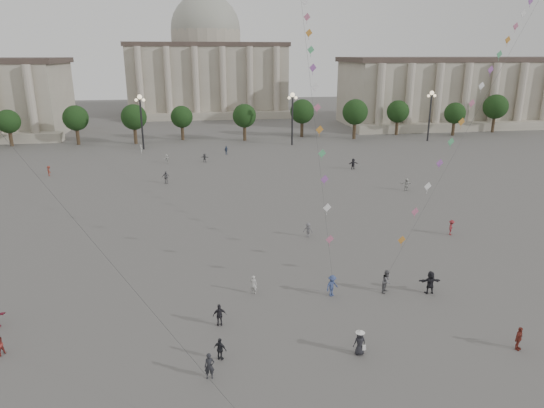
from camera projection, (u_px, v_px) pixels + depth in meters
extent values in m
plane|color=#565351|center=(279.00, 340.00, 32.38)|extent=(360.00, 360.00, 0.00)
cube|color=#9F9685|center=(492.00, 93.00, 130.86)|extent=(80.00, 22.00, 16.00)
cube|color=#443832|center=(496.00, 59.00, 128.29)|extent=(81.60, 22.44, 1.20)
cube|color=#9F9685|center=(518.00, 125.00, 120.71)|extent=(84.00, 4.00, 2.00)
cube|color=#9F9685|center=(208.00, 80.00, 151.87)|extent=(46.00, 30.00, 20.00)
cube|color=#443832|center=(206.00, 45.00, 148.70)|extent=(46.92, 30.60, 1.20)
cube|color=#9F9685|center=(211.00, 116.00, 138.54)|extent=(48.30, 4.00, 2.00)
cylinder|color=#9F9685|center=(206.00, 38.00, 148.13)|extent=(21.00, 21.00, 5.00)
sphere|color=#98998B|center=(206.00, 30.00, 147.38)|extent=(21.00, 21.00, 21.00)
cylinder|color=#332819|center=(11.00, 137.00, 98.97)|extent=(0.70, 0.70, 3.52)
sphere|color=black|center=(8.00, 119.00, 97.87)|extent=(5.12, 5.12, 5.12)
cylinder|color=#332819|center=(73.00, 136.00, 100.79)|extent=(0.70, 0.70, 3.52)
sphere|color=black|center=(70.00, 118.00, 99.69)|extent=(5.12, 5.12, 5.12)
cylinder|color=#332819|center=(132.00, 134.00, 102.61)|extent=(0.70, 0.70, 3.52)
sphere|color=black|center=(131.00, 117.00, 101.51)|extent=(5.12, 5.12, 5.12)
cylinder|color=#332819|center=(189.00, 133.00, 104.43)|extent=(0.70, 0.70, 3.52)
sphere|color=black|center=(188.00, 116.00, 103.33)|extent=(5.12, 5.12, 5.12)
cylinder|color=#332819|center=(245.00, 132.00, 106.25)|extent=(0.70, 0.70, 3.52)
sphere|color=black|center=(244.00, 115.00, 105.15)|extent=(5.12, 5.12, 5.12)
cylinder|color=#332819|center=(298.00, 130.00, 108.07)|extent=(0.70, 0.70, 3.52)
sphere|color=black|center=(298.00, 114.00, 106.97)|extent=(5.12, 5.12, 5.12)
cylinder|color=#332819|center=(350.00, 129.00, 109.89)|extent=(0.70, 0.70, 3.52)
sphere|color=black|center=(351.00, 113.00, 108.79)|extent=(5.12, 5.12, 5.12)
cylinder|color=#332819|center=(400.00, 128.00, 111.71)|extent=(0.70, 0.70, 3.52)
sphere|color=black|center=(401.00, 112.00, 110.61)|extent=(5.12, 5.12, 5.12)
cylinder|color=#332819|center=(448.00, 127.00, 113.53)|extent=(0.70, 0.70, 3.52)
sphere|color=black|center=(450.00, 111.00, 112.43)|extent=(5.12, 5.12, 5.12)
cylinder|color=#332819|center=(495.00, 125.00, 115.35)|extent=(0.70, 0.70, 3.52)
sphere|color=black|center=(497.00, 110.00, 114.25)|extent=(5.12, 5.12, 5.12)
cylinder|color=#262628|center=(142.00, 124.00, 94.56)|extent=(0.36, 0.36, 10.00)
sphere|color=#FFE5B2|center=(140.00, 97.00, 93.01)|extent=(0.90, 0.90, 0.90)
sphere|color=#FFE5B2|center=(136.00, 100.00, 93.08)|extent=(0.60, 0.60, 0.60)
sphere|color=#FFE5B2|center=(144.00, 100.00, 93.29)|extent=(0.60, 0.60, 0.60)
cylinder|color=#262628|center=(292.00, 121.00, 99.11)|extent=(0.36, 0.36, 10.00)
sphere|color=#FFE5B2|center=(293.00, 95.00, 97.55)|extent=(0.90, 0.90, 0.90)
sphere|color=#FFE5B2|center=(289.00, 98.00, 97.63)|extent=(0.60, 0.60, 0.60)
sphere|color=#FFE5B2|center=(296.00, 98.00, 97.84)|extent=(0.60, 0.60, 0.60)
cylinder|color=#262628|center=(430.00, 118.00, 103.66)|extent=(0.36, 0.36, 10.00)
sphere|color=#FFE5B2|center=(432.00, 93.00, 102.10)|extent=(0.90, 0.90, 0.90)
sphere|color=#FFE5B2|center=(429.00, 96.00, 102.18)|extent=(0.60, 0.60, 0.60)
sphere|color=#FFE5B2|center=(435.00, 96.00, 102.39)|extent=(0.60, 0.60, 0.60)
imported|color=navy|center=(226.00, 150.00, 91.03)|extent=(0.96, 0.85, 1.56)
imported|color=black|center=(430.00, 282.00, 38.36)|extent=(1.79, 0.72, 1.89)
imported|color=silver|center=(167.00, 159.00, 83.96)|extent=(1.06, 1.47, 1.53)
imported|color=#5F5E63|center=(308.00, 230.00, 50.19)|extent=(1.15, 0.93, 1.55)
imported|color=beige|center=(406.00, 184.00, 67.20)|extent=(1.67, 0.77, 1.74)
imported|color=maroon|center=(451.00, 227.00, 50.79)|extent=(1.09, 1.20, 1.62)
imported|color=black|center=(353.00, 164.00, 79.45)|extent=(1.69, 0.68, 1.77)
imported|color=silver|center=(141.00, 149.00, 91.96)|extent=(0.58, 0.71, 1.66)
imported|color=#5C5D60|center=(205.00, 158.00, 84.65)|extent=(1.49, 0.90, 1.53)
imported|color=#B3B3AF|center=(254.00, 285.00, 38.38)|extent=(0.67, 0.58, 1.55)
imported|color=slate|center=(166.00, 177.00, 70.80)|extent=(1.11, 0.53, 1.84)
imported|color=maroon|center=(49.00, 171.00, 75.10)|extent=(1.05, 1.18, 1.59)
imported|color=black|center=(209.00, 366.00, 28.33)|extent=(0.60, 0.39, 1.63)
imported|color=maroon|center=(519.00, 338.00, 31.10)|extent=(1.00, 0.82, 1.60)
imported|color=black|center=(220.00, 349.00, 30.06)|extent=(0.93, 0.79, 1.50)
imported|color=black|center=(220.00, 315.00, 33.83)|extent=(1.00, 0.50, 1.64)
imported|color=navy|center=(332.00, 286.00, 37.97)|extent=(1.31, 1.11, 1.75)
imported|color=#59585D|center=(387.00, 281.00, 38.57)|extent=(1.15, 1.15, 1.88)
imported|color=black|center=(360.00, 343.00, 30.59)|extent=(0.85, 0.59, 1.65)
cone|color=white|center=(360.00, 332.00, 30.35)|extent=(0.52, 0.52, 0.14)
cylinder|color=white|center=(360.00, 333.00, 30.37)|extent=(0.60, 0.60, 0.02)
cube|color=white|center=(364.00, 348.00, 30.57)|extent=(0.22, 0.10, 0.35)
cylinder|color=#3F3F3F|center=(83.00, 230.00, 27.39)|extent=(0.02, 0.02, 26.94)
cube|color=#BC6383|center=(330.00, 239.00, 38.56)|extent=(0.76, 0.25, 0.76)
cube|color=white|center=(327.00, 208.00, 39.50)|extent=(0.76, 0.25, 0.76)
cube|color=#9653A7|center=(325.00, 179.00, 40.48)|extent=(0.76, 0.25, 0.76)
cube|color=#4FAD72|center=(322.00, 153.00, 41.49)|extent=(0.76, 0.25, 0.76)
cube|color=#C27F2D|center=(320.00, 130.00, 42.52)|extent=(0.76, 0.25, 0.76)
cube|color=#BC6383|center=(317.00, 108.00, 43.57)|extent=(0.76, 0.25, 0.76)
cube|color=white|center=(315.00, 87.00, 44.63)|extent=(0.76, 0.25, 0.76)
cube|color=#9653A7|center=(313.00, 68.00, 45.70)|extent=(0.76, 0.25, 0.76)
cube|color=#4FAD72|center=(311.00, 50.00, 46.79)|extent=(0.76, 0.25, 0.76)
cube|color=#C27F2D|center=(309.00, 33.00, 47.87)|extent=(0.76, 0.25, 0.76)
cube|color=#BC6383|center=(307.00, 17.00, 48.97)|extent=(0.76, 0.25, 0.76)
cube|color=white|center=(305.00, 2.00, 50.07)|extent=(0.76, 0.25, 0.76)
cylinder|color=#3F3F3F|center=(520.00, 34.00, 52.32)|extent=(0.02, 0.02, 65.93)
cube|color=#C27F2D|center=(402.00, 240.00, 39.20)|extent=(0.76, 0.25, 0.76)
cube|color=#BC6383|center=(415.00, 212.00, 40.14)|extent=(0.76, 0.25, 0.76)
cube|color=white|center=(428.00, 186.00, 41.12)|extent=(0.76, 0.25, 0.76)
cube|color=#9653A7|center=(440.00, 163.00, 42.12)|extent=(0.76, 0.25, 0.76)
cube|color=#4FAD72|center=(451.00, 142.00, 43.15)|extent=(0.76, 0.25, 0.76)
cube|color=#C27F2D|center=(462.00, 122.00, 44.19)|extent=(0.76, 0.25, 0.76)
cube|color=#BC6383|center=(472.00, 103.00, 45.24)|extent=(0.76, 0.25, 0.76)
cube|color=white|center=(482.00, 86.00, 46.30)|extent=(0.76, 0.25, 0.76)
cube|color=#9653A7|center=(491.00, 70.00, 47.37)|extent=(0.76, 0.25, 0.76)
cube|color=#4FAD72|center=(499.00, 54.00, 48.44)|extent=(0.76, 0.25, 0.76)
cube|color=#C27F2D|center=(508.00, 40.00, 49.53)|extent=(0.76, 0.25, 0.76)
cube|color=#BC6383|center=(516.00, 26.00, 50.61)|extent=(0.76, 0.25, 0.76)
cube|color=white|center=(523.00, 13.00, 51.71)|extent=(0.76, 0.25, 0.76)
cube|color=#9653A7|center=(531.00, 1.00, 52.80)|extent=(0.76, 0.25, 0.76)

